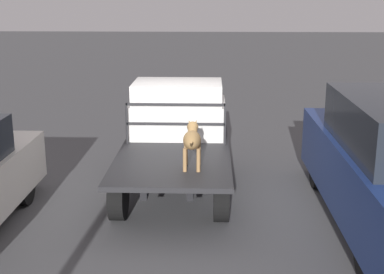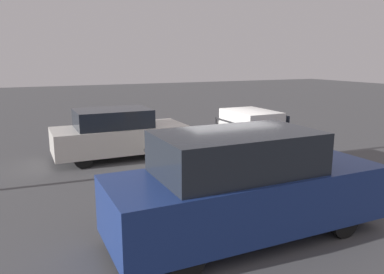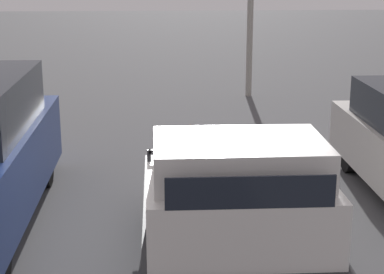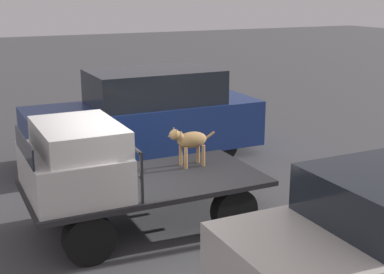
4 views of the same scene
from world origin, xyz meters
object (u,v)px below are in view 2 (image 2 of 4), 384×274
object	(u,v)px
flatbed_truck	(218,157)
dog	(194,139)
parked_pickup_far	(245,186)
parked_sedan	(118,134)

from	to	relation	value
flatbed_truck	dog	size ratio (longest dim) A/B	4.22
flatbed_truck	dog	distance (m)	1.20
dog	parked_pickup_far	xyz separation A→B (m)	(-0.41, -3.07, -0.27)
parked_sedan	parked_pickup_far	distance (m)	6.74
dog	parked_sedan	bearing A→B (deg)	87.78
parked_pickup_far	dog	bearing A→B (deg)	72.66
parked_sedan	flatbed_truck	bearing A→B (deg)	-52.38
flatbed_truck	parked_sedan	distance (m)	3.88
flatbed_truck	parked_sedan	xyz separation A→B (m)	(-2.03, 3.29, 0.25)
dog	parked_sedan	xyz separation A→B (m)	(-1.10, 3.64, -0.42)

